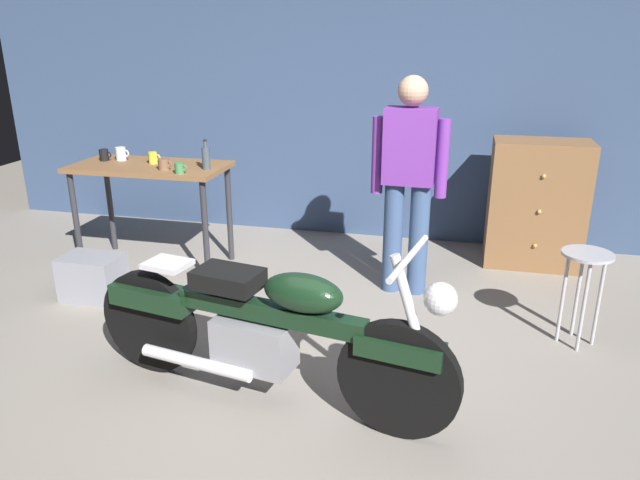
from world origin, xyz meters
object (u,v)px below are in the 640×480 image
object	(u,v)px
mug_yellow_tall	(153,158)
bottle	(206,157)
motorcycle	(264,328)
mug_black_matte	(104,155)
wooden_dresser	(536,204)
mug_brown_stoneware	(164,164)
mug_green_speckled	(180,168)
mug_white_ceramic	(121,154)
person_standing	(409,177)
shop_stool	(585,273)
storage_bin	(93,277)

from	to	relation	value
mug_yellow_tall	bottle	size ratio (longest dim) A/B	0.45
motorcycle	mug_black_matte	size ratio (longest dim) A/B	19.68
wooden_dresser	mug_brown_stoneware	world-z (taller)	wooden_dresser
wooden_dresser	mug_green_speckled	bearing A→B (deg)	-160.29
wooden_dresser	bottle	size ratio (longest dim) A/B	4.56
motorcycle	mug_brown_stoneware	size ratio (longest dim) A/B	18.41
wooden_dresser	mug_white_ceramic	bearing A→B (deg)	-169.35
person_standing	shop_stool	size ratio (longest dim) A/B	2.61
shop_stool	mug_green_speckled	world-z (taller)	mug_green_speckled
wooden_dresser	mug_yellow_tall	world-z (taller)	wooden_dresser
motorcycle	mug_yellow_tall	xyz separation A→B (m)	(-1.56, 1.78, 0.50)
mug_yellow_tall	bottle	bearing A→B (deg)	-10.56
shop_stool	mug_brown_stoneware	world-z (taller)	mug_brown_stoneware
storage_bin	mug_brown_stoneware	size ratio (longest dim) A/B	3.74
mug_white_ceramic	shop_stool	bearing A→B (deg)	-11.53
wooden_dresser	mug_black_matte	bearing A→B (deg)	-168.96
mug_white_ceramic	bottle	size ratio (longest dim) A/B	0.51
person_standing	wooden_dresser	world-z (taller)	person_standing
wooden_dresser	bottle	distance (m)	2.83
bottle	mug_green_speckled	bearing A→B (deg)	-127.21
mug_white_ceramic	bottle	bearing A→B (deg)	-10.25
mug_yellow_tall	wooden_dresser	bearing A→B (deg)	12.72
motorcycle	person_standing	bearing A→B (deg)	80.85
storage_bin	mug_brown_stoneware	distance (m)	1.05
mug_green_speckled	shop_stool	bearing A→B (deg)	-7.80
motorcycle	storage_bin	bearing A→B (deg)	160.93
mug_black_matte	motorcycle	bearing A→B (deg)	-41.42
bottle	shop_stool	bearing A→B (deg)	-11.91
mug_brown_stoneware	mug_black_matte	distance (m)	0.69
motorcycle	mug_green_speckled	xyz separation A→B (m)	(-1.18, 1.49, 0.49)
storage_bin	bottle	size ratio (longest dim) A/B	1.83
mug_yellow_tall	shop_stool	bearing A→B (deg)	-11.70
bottle	mug_black_matte	bearing A→B (deg)	173.97
person_standing	mug_brown_stoneware	xyz separation A→B (m)	(-1.96, -0.08, 0.02)
wooden_dresser	mug_black_matte	distance (m)	3.76
person_standing	mug_yellow_tall	distance (m)	2.16
mug_green_speckled	bottle	xyz separation A→B (m)	(0.14, 0.19, 0.05)
storage_bin	bottle	xyz separation A→B (m)	(0.69, 0.70, 0.83)
person_standing	bottle	bearing A→B (deg)	1.96
motorcycle	mug_black_matte	distance (m)	2.75
storage_bin	mug_green_speckled	xyz separation A→B (m)	(0.55, 0.51, 0.77)
person_standing	mug_white_ceramic	size ratio (longest dim) A/B	13.57
motorcycle	person_standing	size ratio (longest dim) A/B	1.30
shop_stool	mug_white_ceramic	size ratio (longest dim) A/B	5.20
motorcycle	bottle	distance (m)	2.05
wooden_dresser	mug_brown_stoneware	xyz separation A→B (m)	(-3.00, -0.92, 0.40)
mug_white_ceramic	mug_yellow_tall	world-z (taller)	mug_white_ceramic
motorcycle	mug_white_ceramic	size ratio (longest dim) A/B	17.59
mug_green_speckled	storage_bin	bearing A→B (deg)	-137.18
mug_white_ceramic	mug_black_matte	size ratio (longest dim) A/B	1.12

